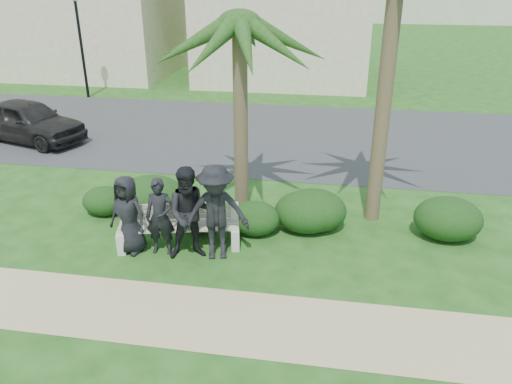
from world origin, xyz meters
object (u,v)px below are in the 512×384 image
street_lamp (79,27)px  man_b (160,217)px  man_c (190,214)px  park_bench (180,230)px  man_a (128,215)px  palm_left (239,25)px  car_a (28,121)px  man_d (216,213)px

street_lamp → man_b: bearing=-57.8°
man_b → man_c: (0.63, -0.06, 0.15)m
park_bench → man_a: (-0.91, -0.33, 0.42)m
street_lamp → park_bench: street_lamp is taller
street_lamp → palm_left: bearing=-47.9°
palm_left → car_a: bearing=154.6°
street_lamp → man_d: 14.87m
park_bench → man_a: bearing=-173.2°
man_a → man_c: man_c is taller
street_lamp → palm_left: size_ratio=0.85×
street_lamp → car_a: size_ratio=1.09×
man_a → man_d: (1.75, 0.06, 0.16)m
street_lamp → man_d: size_ratio=2.23×
street_lamp → park_bench: 14.27m
man_a → man_b: man_a is taller
palm_left → man_d: bearing=-90.8°
car_a → park_bench: bearing=-113.5°
man_a → car_a: 8.49m
palm_left → street_lamp: bearing=132.1°
street_lamp → man_b: street_lamp is taller
man_b → man_d: man_d is taller
street_lamp → car_a: (0.96, -5.93, -2.27)m
man_c → man_b: bearing=157.7°
park_bench → palm_left: size_ratio=0.50×
man_b → palm_left: bearing=58.0°
man_d → palm_left: (0.03, 2.34, 3.15)m
man_a → palm_left: palm_left is taller
man_b → man_c: size_ratio=0.84×
park_bench → man_b: bearing=-149.0°
man_c → street_lamp: bearing=107.1°
park_bench → man_a: man_a is taller
street_lamp → man_a: (6.90, -11.99, -2.14)m
man_c → car_a: man_c is taller
man_c → man_d: bearing=-10.3°
man_a → man_b: bearing=19.3°
park_bench → palm_left: palm_left is taller
man_a → man_c: bearing=14.2°
man_b → park_bench: bearing=38.1°
man_b → car_a: man_b is taller
man_b → palm_left: size_ratio=0.31×
man_d → palm_left: size_ratio=0.38×
man_b → car_a: 8.90m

